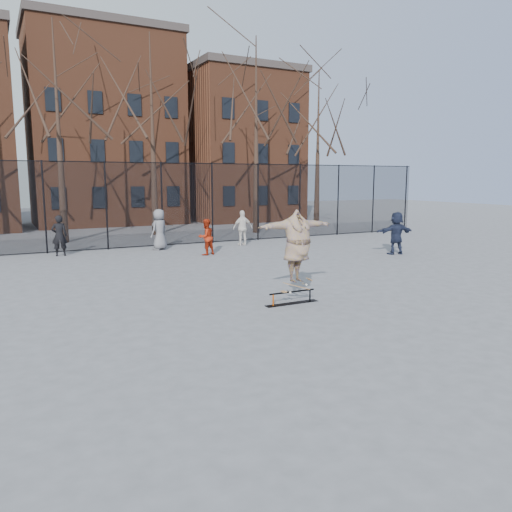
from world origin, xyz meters
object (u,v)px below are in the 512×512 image
skate_rail (292,299)px  bystander_red (206,237)px  bystander_navy (396,233)px  bystander_extra (159,230)px  skater (297,251)px  bystander_white (243,228)px  bystander_black (59,236)px  skateboard (297,289)px

skate_rail → bystander_red: (1.19, 8.82, 0.64)m
bystander_navy → bystander_extra: (-8.58, 6.05, 0.01)m
skater → bystander_red: size_ratio=1.50×
bystander_red → bystander_white: 3.46m
bystander_black → bystander_white: size_ratio=1.01×
skateboard → bystander_extra: (-0.23, 11.28, 0.55)m
skateboard → bystander_red: bearing=83.2°
bystander_navy → skateboard: bearing=42.2°
bystander_black → bystander_navy: 14.27m
bystander_red → bystander_white: (2.76, 2.08, 0.08)m
skateboard → bystander_red: 8.89m
skater → bystander_navy: skater is taller
bystander_black → bystander_white: bearing=-178.7°
bystander_red → bystander_extra: size_ratio=0.83×
bystander_red → bystander_white: size_ratio=0.90×
skateboard → skater: (0.00, 0.00, 0.99)m
bystander_red → skate_rail: bearing=65.9°
bystander_black → bystander_navy: (12.84, -6.23, 0.06)m
skate_rail → bystander_black: size_ratio=0.88×
bystander_navy → bystander_extra: 10.50m
bystander_white → skate_rail: bearing=74.0°
skate_rail → bystander_red: 8.92m
bystander_black → bystander_white: (8.30, -0.56, -0.01)m
skater → bystander_navy: (8.35, 5.23, -0.45)m
bystander_navy → bystander_red: bearing=-16.1°
bystander_black → bystander_navy: bystander_navy is taller
skater → bystander_navy: size_ratio=1.26×
skateboard → bystander_black: 12.32m
skate_rail → bystander_white: bystander_white is taller
bystander_black → bystander_red: 6.14m
skateboard → skater: size_ratio=0.35×
skate_rail → skater: 1.25m
skate_rail → bystander_navy: size_ratio=0.83×
bystander_red → bystander_navy: 8.14m
skateboard → bystander_navy: size_ratio=0.44×
skateboard → bystander_white: bystander_white is taller
bystander_white → bystander_navy: size_ratio=0.93×
bystander_navy → bystander_white: bearing=-41.2°
skateboard → bystander_red: size_ratio=0.52×
bystander_white → bystander_red: bearing=40.9°
skate_rail → bystander_white: bearing=70.1°
bystander_red → bystander_extra: 2.77m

